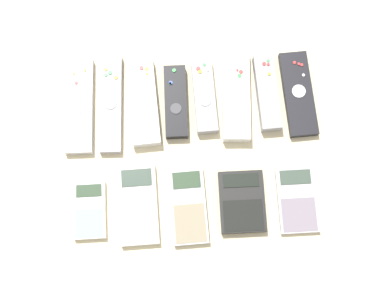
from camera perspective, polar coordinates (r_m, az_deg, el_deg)
The scene contains 14 objects.
ground_plane at distance 1.10m, azimuth 0.08°, elevation -1.50°, with size 3.00×3.00×0.00m, color beige.
remote_0 at distance 1.15m, azimuth -11.91°, elevation 3.95°, with size 0.06×0.20×0.02m.
remote_1 at distance 1.14m, azimuth -8.62°, elevation 4.26°, with size 0.05×0.21×0.02m.
remote_2 at distance 1.13m, azimuth -5.24°, elevation 4.48°, with size 0.07×0.19×0.03m.
remote_3 at distance 1.12m, azimuth -1.75°, elevation 4.51°, with size 0.05×0.16×0.02m.
remote_4 at distance 1.13m, azimuth 1.34°, elevation 5.15°, with size 0.05×0.16×0.03m.
remote_5 at distance 1.13m, azimuth 4.71°, elevation 5.29°, with size 0.07×0.20×0.03m.
remote_6 at distance 1.14m, azimuth 8.00°, elevation 5.40°, with size 0.05×0.16×0.03m.
remote_7 at distance 1.15m, azimuth 11.26°, elevation 5.26°, with size 0.07×0.19×0.02m.
calculator_0 at distance 1.10m, azimuth -10.86°, elevation -6.96°, with size 0.06×0.11×0.02m.
calculator_1 at distance 1.08m, azimuth -5.75°, elevation -6.48°, with size 0.08×0.16×0.02m.
calculator_2 at distance 1.08m, azimuth -0.36°, elevation -6.64°, with size 0.07×0.15×0.02m.
calculator_3 at distance 1.08m, azimuth 5.35°, elevation -6.15°, with size 0.09×0.12×0.02m.
calculator_4 at distance 1.10m, azimuth 11.14°, elevation -5.85°, with size 0.08×0.13×0.01m.
Camera 1 is at (-0.01, -0.24, 1.08)m, focal length 50.00 mm.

